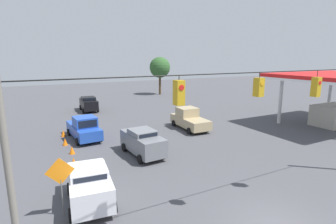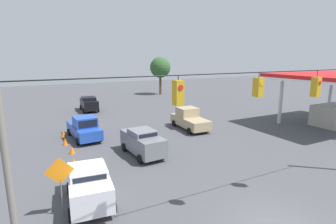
{
  "view_description": "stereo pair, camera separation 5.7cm",
  "coord_description": "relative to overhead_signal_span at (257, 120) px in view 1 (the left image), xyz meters",
  "views": [
    {
      "loc": [
        8.76,
        6.6,
        7.21
      ],
      "look_at": [
        -0.82,
        -11.61,
        2.9
      ],
      "focal_mm": 28.0,
      "sensor_mm": 36.0,
      "label": 1
    },
    {
      "loc": [
        8.71,
        6.62,
        7.21
      ],
      "look_at": [
        -0.82,
        -11.61,
        2.9
      ],
      "focal_mm": 28.0,
      "sensor_mm": 36.0,
      "label": 2
    }
  ],
  "objects": [
    {
      "name": "sedan_grey_withflow_mid",
      "position": [
        1.78,
        -9.25,
        -3.44
      ],
      "size": [
        2.26,
        4.54,
        1.95
      ],
      "color": "slate",
      "rests_on": "ground_plane"
    },
    {
      "name": "tree_horizon_left",
      "position": [
        -13.81,
        -38.22,
        0.79
      ],
      "size": [
        4.01,
        4.01,
        7.29
      ],
      "color": "#4C3823",
      "rests_on": "ground_plane"
    },
    {
      "name": "traffic_cone_farthest",
      "position": [
        6.55,
        -16.98,
        -4.15
      ],
      "size": [
        0.42,
        0.42,
        0.61
      ],
      "primitive_type": "cone",
      "color": "orange",
      "rests_on": "ground_plane"
    },
    {
      "name": "traffic_cone_nearest",
      "position": [
        6.63,
        -4.83,
        -4.15
      ],
      "size": [
        0.42,
        0.42,
        0.61
      ],
      "primitive_type": "cone",
      "color": "orange",
      "rests_on": "ground_plane"
    },
    {
      "name": "traffic_cone_fifth",
      "position": [
        6.7,
        -14.28,
        -4.15
      ],
      "size": [
        0.42,
        0.42,
        0.61
      ],
      "primitive_type": "cone",
      "color": "orange",
      "rests_on": "ground_plane"
    },
    {
      "name": "traffic_cone_fourth",
      "position": [
        6.48,
        -11.92,
        -4.15
      ],
      "size": [
        0.42,
        0.42,
        0.61
      ],
      "primitive_type": "cone",
      "color": "orange",
      "rests_on": "ground_plane"
    },
    {
      "name": "traffic_cone_third",
      "position": [
        6.72,
        -9.42,
        -4.15
      ],
      "size": [
        0.42,
        0.42,
        0.61
      ],
      "primitive_type": "cone",
      "color": "orange",
      "rests_on": "ground_plane"
    },
    {
      "name": "sedan_black_withflow_deep",
      "position": [
        2.01,
        -28.06,
        -3.44
      ],
      "size": [
        2.22,
        4.56,
        1.93
      ],
      "color": "black",
      "rests_on": "ground_plane"
    },
    {
      "name": "sedan_white_parked_shoulder",
      "position": [
        6.67,
        -4.26,
        -3.47
      ],
      "size": [
        2.44,
        4.18,
        1.89
      ],
      "color": "silver",
      "rests_on": "ground_plane"
    },
    {
      "name": "overhead_signal_span",
      "position": [
        0.0,
        0.0,
        0.0
      ],
      "size": [
        19.29,
        0.38,
        7.1
      ],
      "color": "slate",
      "rests_on": "ground_plane"
    },
    {
      "name": "pickup_truck_tan_oncoming_far",
      "position": [
        -5.29,
        -13.92,
        -3.48
      ],
      "size": [
        2.43,
        5.17,
        2.12
      ],
      "color": "tan",
      "rests_on": "ground_plane"
    },
    {
      "name": "pickup_truck_blue_withflow_far",
      "position": [
        4.93,
        -15.38,
        -3.48
      ],
      "size": [
        2.47,
        5.33,
        2.12
      ],
      "color": "#234CB2",
      "rests_on": "ground_plane"
    },
    {
      "name": "traffic_cone_second",
      "position": [
        6.6,
        -7.19,
        -4.15
      ],
      "size": [
        0.42,
        0.42,
        0.61
      ],
      "primitive_type": "cone",
      "color": "orange",
      "rests_on": "ground_plane"
    },
    {
      "name": "work_zone_sign",
      "position": [
        8.0,
        -3.74,
        -2.47
      ],
      "size": [
        1.27,
        0.06,
        2.84
      ],
      "color": "slate",
      "rests_on": "ground_plane"
    }
  ]
}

